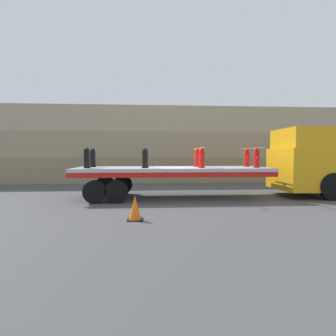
# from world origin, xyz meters

# --- Properties ---
(ground_plane) EXTENTS (120.00, 120.00, 0.00)m
(ground_plane) POSITION_xyz_m (0.00, 0.00, 0.00)
(ground_plane) COLOR #474749
(rock_cliff) EXTENTS (60.00, 3.30, 5.18)m
(rock_cliff) POSITION_xyz_m (0.00, 7.48, 2.59)
(rock_cliff) COLOR gray
(rock_cliff) RESTS_ON ground_plane
(truck_cab) EXTENTS (2.53, 2.64, 3.03)m
(truck_cab) POSITION_xyz_m (6.10, 0.00, 1.52)
(truck_cab) COLOR orange
(truck_cab) RESTS_ON ground_plane
(flatbed_trailer) EXTENTS (8.26, 2.65, 1.32)m
(flatbed_trailer) POSITION_xyz_m (-0.62, 0.00, 1.06)
(flatbed_trailer) COLOR #B2B2B7
(flatbed_trailer) RESTS_ON ground_plane
(fire_hydrant_black_near_0) EXTENTS (0.29, 0.46, 0.84)m
(fire_hydrant_black_near_0) POSITION_xyz_m (-3.53, -0.56, 1.73)
(fire_hydrant_black_near_0) COLOR black
(fire_hydrant_black_near_0) RESTS_ON flatbed_trailer
(fire_hydrant_black_far_0) EXTENTS (0.29, 0.46, 0.84)m
(fire_hydrant_black_far_0) POSITION_xyz_m (-3.53, 0.56, 1.73)
(fire_hydrant_black_far_0) COLOR black
(fire_hydrant_black_far_0) RESTS_ON flatbed_trailer
(fire_hydrant_black_near_1) EXTENTS (0.29, 0.46, 0.84)m
(fire_hydrant_black_near_1) POSITION_xyz_m (-1.18, -0.56, 1.73)
(fire_hydrant_black_near_1) COLOR black
(fire_hydrant_black_near_1) RESTS_ON flatbed_trailer
(fire_hydrant_black_far_1) EXTENTS (0.29, 0.46, 0.84)m
(fire_hydrant_black_far_1) POSITION_xyz_m (-1.18, 0.56, 1.73)
(fire_hydrant_black_far_1) COLOR black
(fire_hydrant_black_far_1) RESTS_ON flatbed_trailer
(fire_hydrant_red_near_2) EXTENTS (0.29, 0.46, 0.84)m
(fire_hydrant_red_near_2) POSITION_xyz_m (1.18, -0.56, 1.73)
(fire_hydrant_red_near_2) COLOR red
(fire_hydrant_red_near_2) RESTS_ON flatbed_trailer
(fire_hydrant_red_far_2) EXTENTS (0.29, 0.46, 0.84)m
(fire_hydrant_red_far_2) POSITION_xyz_m (1.18, 0.56, 1.73)
(fire_hydrant_red_far_2) COLOR red
(fire_hydrant_red_far_2) RESTS_ON flatbed_trailer
(fire_hydrant_red_near_3) EXTENTS (0.29, 0.46, 0.84)m
(fire_hydrant_red_near_3) POSITION_xyz_m (3.53, -0.56, 1.73)
(fire_hydrant_red_near_3) COLOR red
(fire_hydrant_red_near_3) RESTS_ON flatbed_trailer
(fire_hydrant_red_far_3) EXTENTS (0.29, 0.46, 0.84)m
(fire_hydrant_red_far_3) POSITION_xyz_m (3.53, 0.56, 1.73)
(fire_hydrant_red_far_3) COLOR red
(fire_hydrant_red_far_3) RESTS_ON flatbed_trailer
(cargo_strap_rear) EXTENTS (0.05, 2.76, 0.01)m
(cargo_strap_rear) POSITION_xyz_m (1.18, 0.00, 2.16)
(cargo_strap_rear) COLOR yellow
(cargo_strap_rear) RESTS_ON fire_hydrant_red_near_2
(cargo_strap_middle) EXTENTS (0.05, 2.76, 0.01)m
(cargo_strap_middle) POSITION_xyz_m (3.53, 0.00, 2.16)
(cargo_strap_middle) COLOR yellow
(cargo_strap_middle) RESTS_ON fire_hydrant_red_near_3
(traffic_cone) EXTENTS (0.44, 0.44, 0.70)m
(traffic_cone) POSITION_xyz_m (-1.40, -3.93, 0.34)
(traffic_cone) COLOR black
(traffic_cone) RESTS_ON ground_plane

